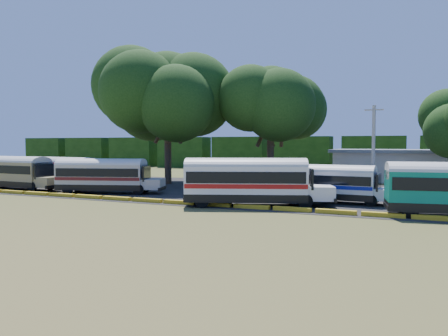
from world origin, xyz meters
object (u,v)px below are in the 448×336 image
at_px(bus_cream_west, 104,174).
at_px(bus_white_red, 249,179).
at_px(bus_beige, 15,170).
at_px(bus_red, 67,170).
at_px(tree_west, 168,93).

height_order(bus_cream_west, bus_white_red, bus_white_red).
relative_size(bus_beige, bus_white_red, 0.93).
xyz_separation_m(bus_cream_west, bus_white_red, (15.57, -2.41, 0.19)).
height_order(bus_beige, bus_red, bus_beige).
height_order(bus_beige, bus_cream_west, bus_beige).
relative_size(bus_beige, bus_red, 1.05).
bearing_deg(bus_cream_west, bus_beige, 166.41).
bearing_deg(bus_red, bus_cream_west, -18.63).
distance_m(bus_cream_west, tree_west, 14.11).
relative_size(bus_beige, tree_west, 0.69).
distance_m(bus_beige, bus_white_red, 26.45).
xyz_separation_m(bus_beige, bus_red, (2.79, 4.39, -0.11)).
distance_m(bus_beige, bus_cream_west, 10.85).
bearing_deg(bus_red, bus_white_red, -8.61).
distance_m(bus_beige, bus_red, 5.20).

